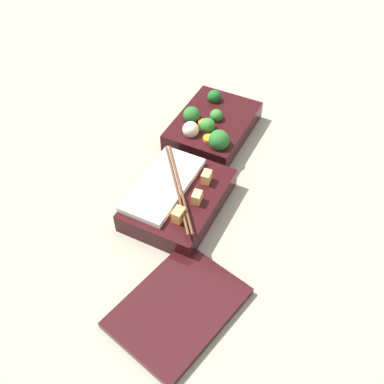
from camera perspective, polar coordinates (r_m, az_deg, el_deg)
The scene contains 4 objects.
ground_plane at distance 0.95m, azimuth 1.34°, elevation 3.71°, with size 3.00×3.00×0.00m, color gray.
bento_tray_vegetable at distance 1.00m, azimuth 2.59°, elevation 8.38°, with size 0.21×0.15×0.08m.
bento_tray_rice at distance 0.85m, azimuth -1.93°, elevation -0.71°, with size 0.21×0.15×0.07m.
bento_lid at distance 0.73m, azimuth -1.77°, elevation -14.46°, with size 0.20×0.15×0.01m, color black.
Camera 1 is at (0.62, 0.29, 0.65)m, focal length 42.00 mm.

